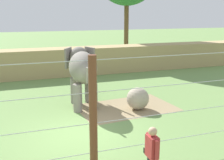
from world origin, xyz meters
name	(u,v)px	position (x,y,z in m)	size (l,w,h in m)	color
ground_plane	(80,134)	(0.00, 0.00, 0.00)	(120.00, 120.00, 0.00)	#6B8E4C
dirt_patch	(126,108)	(2.73, 2.14, 0.00)	(4.46, 2.88, 0.01)	#937F5B
embankment_wall	(46,63)	(0.00, 10.28, 0.96)	(36.00, 1.80, 1.92)	tan
elephant	(82,69)	(0.91, 3.26, 1.78)	(1.64, 3.61, 2.68)	gray
enrichment_ball	(138,99)	(3.14, 1.78, 0.52)	(1.03, 1.03, 1.03)	tan
cable_fence	(98,115)	(-0.07, -2.62, 1.67)	(12.17, 0.22, 3.32)	brown
zookeeper	(152,155)	(0.93, -3.83, 0.93)	(0.22, 0.58, 1.67)	#232328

